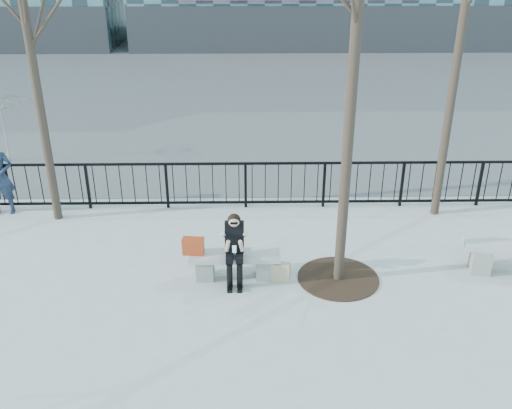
{
  "coord_description": "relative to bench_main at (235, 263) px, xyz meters",
  "views": [
    {
      "loc": [
        0.23,
        -8.98,
        5.74
      ],
      "look_at": [
        0.4,
        0.8,
        1.1
      ],
      "focal_mm": 40.0,
      "sensor_mm": 36.0,
      "label": 1
    }
  ],
  "objects": [
    {
      "name": "vendor_umbrella",
      "position": [
        -6.4,
        6.03,
        0.65
      ],
      "size": [
        2.12,
        2.16,
        1.91
      ],
      "primitive_type": "imported",
      "rotation": [
        0.0,
        0.0,
        -0.02
      ],
      "color": "yellow",
      "rests_on": "ground"
    },
    {
      "name": "tree_grate",
      "position": [
        1.9,
        -0.1,
        -0.29
      ],
      "size": [
        1.5,
        1.5,
        0.02
      ],
      "primitive_type": "cylinder",
      "color": "black",
      "rests_on": "ground"
    },
    {
      "name": "ground",
      "position": [
        0.0,
        0.0,
        -0.3
      ],
      "size": [
        120.0,
        120.0,
        0.0
      ],
      "primitive_type": "plane",
      "color": "#A1A29D",
      "rests_on": "ground"
    },
    {
      "name": "bench_main",
      "position": [
        0.0,
        0.0,
        0.0
      ],
      "size": [
        1.65,
        0.46,
        0.49
      ],
      "color": "slate",
      "rests_on": "ground"
    },
    {
      "name": "shopping_bag",
      "position": [
        0.8,
        -0.15,
        -0.11
      ],
      "size": [
        0.42,
        0.23,
        0.37
      ],
      "primitive_type": "cube",
      "rotation": [
        0.0,
        0.0,
        -0.22
      ],
      "color": "beige",
      "rests_on": "ground"
    },
    {
      "name": "street_surface",
      "position": [
        0.0,
        15.0,
        -0.3
      ],
      "size": [
        60.0,
        23.0,
        0.01
      ],
      "primitive_type": "cube",
      "color": "#474747",
      "rests_on": "ground"
    },
    {
      "name": "railing",
      "position": [
        0.0,
        3.0,
        0.25
      ],
      "size": [
        14.0,
        0.06,
        1.1
      ],
      "color": "black",
      "rests_on": "ground"
    },
    {
      "name": "seated_woman",
      "position": [
        0.0,
        -0.16,
        0.37
      ],
      "size": [
        0.5,
        0.64,
        1.34
      ],
      "color": "black",
      "rests_on": "ground"
    },
    {
      "name": "handbag",
      "position": [
        -0.75,
        0.02,
        0.35
      ],
      "size": [
        0.4,
        0.22,
        0.31
      ],
      "primitive_type": "cube",
      "rotation": [
        0.0,
        0.0,
        -0.11
      ],
      "color": "#A23313",
      "rests_on": "bench_main"
    }
  ]
}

